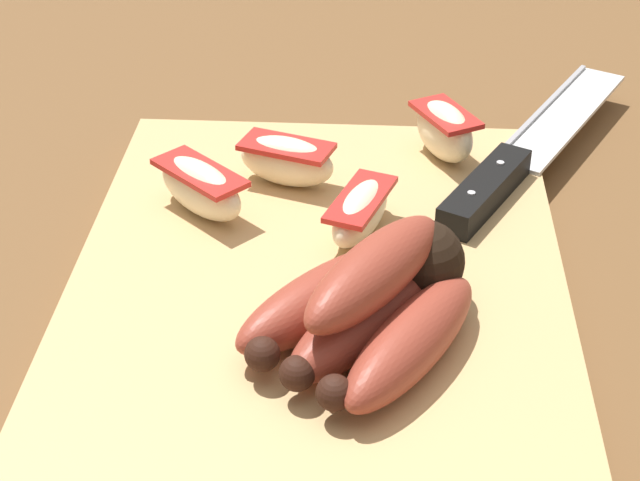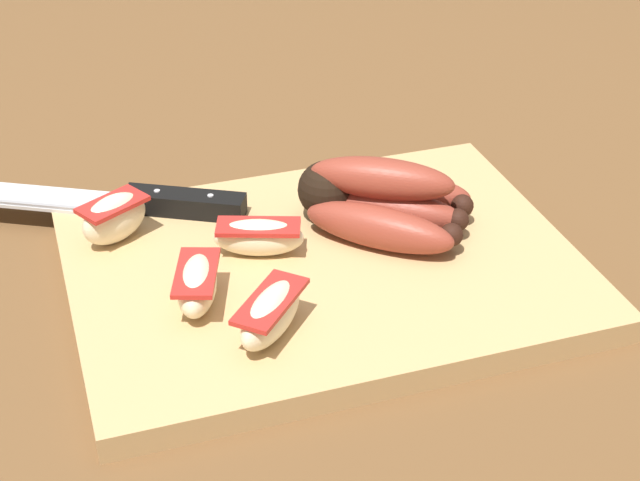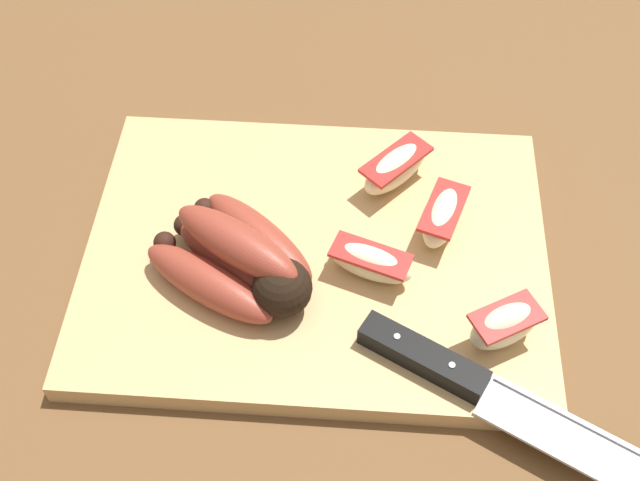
{
  "view_description": "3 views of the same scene",
  "coord_description": "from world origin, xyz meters",
  "views": [
    {
      "loc": [
        0.52,
        0.02,
        0.37
      ],
      "look_at": [
        0.04,
        -0.01,
        0.06
      ],
      "focal_mm": 59.83,
      "sensor_mm": 36.0,
      "label": 1
    },
    {
      "loc": [
        -0.18,
        -0.61,
        0.44
      ],
      "look_at": [
        0.01,
        -0.03,
        0.05
      ],
      "focal_mm": 55.55,
      "sensor_mm": 36.0,
      "label": 2
    },
    {
      "loc": [
        -0.01,
        0.38,
        0.55
      ],
      "look_at": [
        0.02,
        -0.01,
        0.04
      ],
      "focal_mm": 44.37,
      "sensor_mm": 36.0,
      "label": 3
    }
  ],
  "objects": [
    {
      "name": "apple_wedge_far",
      "position": [
        -0.03,
        0.01,
        0.04
      ],
      "size": [
        0.07,
        0.05,
        0.03
      ],
      "color": "beige",
      "rests_on": "cutting_board"
    },
    {
      "name": "apple_wedge_middle",
      "position": [
        -0.13,
        0.07,
        0.04
      ],
      "size": [
        0.06,
        0.05,
        0.04
      ],
      "color": "beige",
      "rests_on": "cutting_board"
    },
    {
      "name": "apple_wedge_extra",
      "position": [
        -0.08,
        -0.04,
        0.04
      ],
      "size": [
        0.05,
        0.07,
        0.03
      ],
      "color": "beige",
      "rests_on": "cutting_board"
    },
    {
      "name": "chefs_knife",
      "position": [
        -0.11,
        0.11,
        0.03
      ],
      "size": [
        0.26,
        0.16,
        0.02
      ],
      "color": "silver",
      "rests_on": "cutting_board"
    },
    {
      "name": "ground_plane",
      "position": [
        0.0,
        0.0,
        0.0
      ],
      "size": [
        6.0,
        6.0,
        0.0
      ],
      "primitive_type": "plane",
      "color": "brown"
    },
    {
      "name": "apple_wedge_near",
      "position": [
        -0.04,
        -0.09,
        0.04
      ],
      "size": [
        0.07,
        0.07,
        0.03
      ],
      "color": "beige",
      "rests_on": "cutting_board"
    },
    {
      "name": "cutting_board",
      "position": [
        0.02,
        -0.01,
        0.01
      ],
      "size": [
        0.38,
        0.29,
        0.02
      ],
      "primitive_type": "cube",
      "color": "tan",
      "rests_on": "ground_plane"
    },
    {
      "name": "banana_bunch",
      "position": [
        0.08,
        0.02,
        0.04
      ],
      "size": [
        0.15,
        0.14,
        0.06
      ],
      "color": "black",
      "rests_on": "cutting_board"
    }
  ]
}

